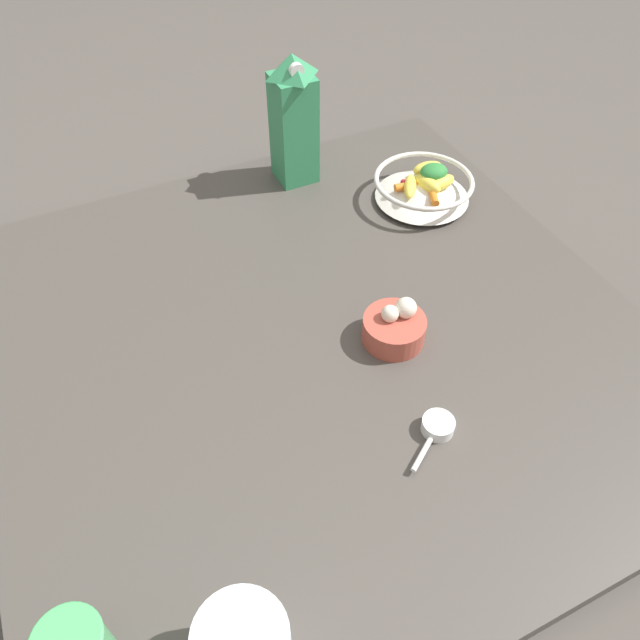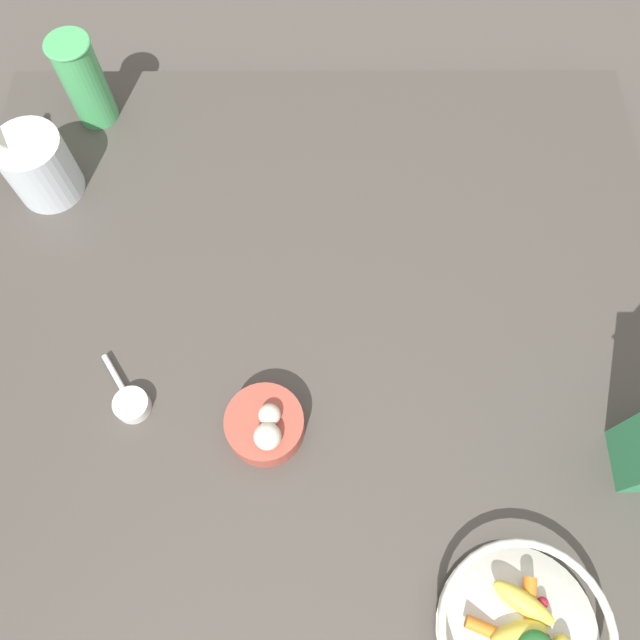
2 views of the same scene
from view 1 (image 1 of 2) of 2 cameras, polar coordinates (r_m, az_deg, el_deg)
The scene contains 6 objects.
ground_plane at distance 1.07m, azimuth -0.33°, elevation -2.52°, with size 6.00×6.00×0.00m, color #4C4742.
countertop at distance 1.06m, azimuth -0.33°, elevation -1.87°, with size 1.06×1.06×0.04m.
fruit_bowl at distance 1.31m, azimuth 9.46°, elevation 11.98°, with size 0.20×0.20×0.08m.
milk_carton at distance 1.32m, azimuth -2.43°, elevation 17.84°, with size 0.08×0.08×0.27m.
measuring_scoop at distance 0.93m, azimuth 10.63°, elevation -9.64°, with size 0.10×0.07×0.02m.
garlic_bowl at distance 1.02m, azimuth 6.84°, elevation -0.65°, with size 0.10×0.10×0.07m.
Camera 1 is at (-0.29, -0.63, 0.82)m, focal length 35.00 mm.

